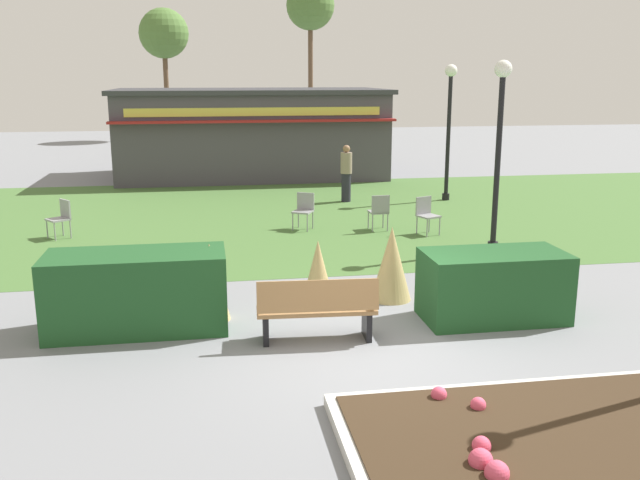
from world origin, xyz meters
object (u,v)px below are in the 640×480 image
(cafe_chair_north, at_px, (379,209))
(cafe_chair_east, at_px, (304,208))
(lamppost_mid, at_px, (499,133))
(lamppost_far, at_px, (449,116))
(tree_left_bg, at_px, (310,7))
(park_bench, at_px, (317,309))
(parked_car_west_slot, at_px, (176,139))
(cafe_chair_west, at_px, (426,212))
(cafe_chair_center, at_px, (61,216))
(person_strolling, at_px, (346,173))
(trash_bin, at_px, (137,303))
(food_kiosk, at_px, (251,132))
(parked_car_center_slot, at_px, (283,137))
(tree_right_bg, at_px, (164,34))

(cafe_chair_north, bearing_deg, cafe_chair_east, 164.38)
(lamppost_mid, height_order, lamppost_far, same)
(tree_left_bg, bearing_deg, park_bench, -98.52)
(lamppost_mid, distance_m, lamppost_far, 6.20)
(parked_car_west_slot, bearing_deg, lamppost_far, -60.29)
(park_bench, xyz_separation_m, parked_car_west_slot, (-2.86, 25.59, 0.16))
(parked_car_west_slot, bearing_deg, tree_left_bg, 41.23)
(cafe_chair_west, bearing_deg, tree_left_bg, 87.37)
(cafe_chair_center, distance_m, tree_left_bg, 27.71)
(person_strolling, xyz_separation_m, tree_left_bg, (2.20, 21.47, 6.64))
(park_bench, xyz_separation_m, lamppost_mid, (4.58, 4.53, 2.05))
(lamppost_far, xyz_separation_m, trash_bin, (-8.24, -9.68, -2.13))
(lamppost_mid, distance_m, cafe_chair_west, 2.84)
(person_strolling, bearing_deg, cafe_chair_east, -165.64)
(food_kiosk, distance_m, cafe_chair_center, 10.89)
(cafe_chair_west, xyz_separation_m, parked_car_west_slot, (-6.50, 19.28, 0.12))
(food_kiosk, height_order, cafe_chair_west, food_kiosk)
(cafe_chair_west, bearing_deg, lamppost_mid, -62.30)
(cafe_chair_east, xyz_separation_m, person_strolling, (1.78, 3.54, 0.33))
(cafe_chair_center, height_order, parked_car_west_slot, parked_car_west_slot)
(parked_car_west_slot, bearing_deg, lamppost_mid, -70.55)
(tree_left_bg, bearing_deg, cafe_chair_west, -92.63)
(food_kiosk, bearing_deg, trash_bin, -99.94)
(trash_bin, height_order, cafe_chair_west, cafe_chair_west)
(tree_left_bg, bearing_deg, trash_bin, -103.28)
(cafe_chair_west, xyz_separation_m, cafe_chair_center, (-8.47, 1.01, 0.00))
(park_bench, bearing_deg, tree_left_bg, 81.48)
(cafe_chair_north, bearing_deg, tree_left_bg, 85.05)
(person_strolling, bearing_deg, lamppost_far, -53.48)
(trash_bin, height_order, parked_car_west_slot, parked_car_west_slot)
(park_bench, distance_m, cafe_chair_north, 7.33)
(cafe_chair_north, xyz_separation_m, parked_car_center_slot, (-0.20, 18.75, 0.12))
(cafe_chair_center, xyz_separation_m, tree_right_bg, (1.28, 25.23, 5.40))
(lamppost_mid, relative_size, tree_right_bg, 0.54)
(parked_car_center_slot, bearing_deg, lamppost_mid, -84.17)
(cafe_chair_west, distance_m, parked_car_west_slot, 20.35)
(trash_bin, bearing_deg, tree_right_bg, 91.78)
(park_bench, relative_size, cafe_chair_center, 1.94)
(food_kiosk, relative_size, person_strolling, 5.82)
(lamppost_mid, xyz_separation_m, cafe_chair_north, (-1.95, 2.31, -2.00))
(cafe_chair_east, bearing_deg, trash_bin, -118.23)
(trash_bin, relative_size, cafe_chair_center, 0.89)
(park_bench, xyz_separation_m, cafe_chair_center, (-4.83, 7.32, 0.05))
(cafe_chair_east, distance_m, cafe_chair_north, 1.84)
(cafe_chair_center, relative_size, cafe_chair_north, 1.00)
(lamppost_far, xyz_separation_m, cafe_chair_north, (-3.05, -3.79, -2.00))
(lamppost_far, bearing_deg, cafe_chair_west, -115.17)
(parked_car_west_slot, bearing_deg, cafe_chair_north, -73.68)
(parked_car_center_slot, xyz_separation_m, tree_left_bg, (2.41, 6.75, 6.85))
(trash_bin, distance_m, parked_car_west_slot, 24.64)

